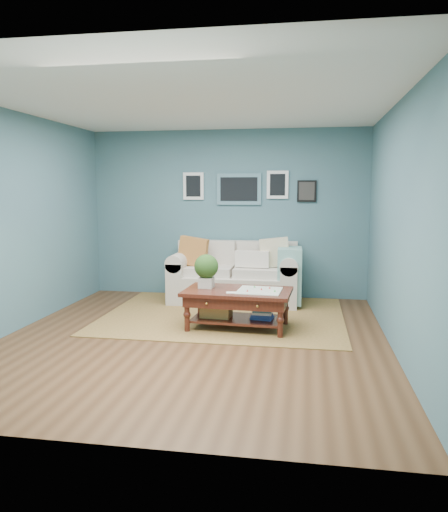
# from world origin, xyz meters

# --- Properties ---
(room_shell) EXTENTS (5.00, 5.02, 2.70)m
(room_shell) POSITION_xyz_m (0.01, 0.06, 1.36)
(room_shell) COLOR brown
(room_shell) RESTS_ON ground
(area_rug) EXTENTS (3.27, 2.62, 0.01)m
(area_rug) POSITION_xyz_m (0.17, 1.14, 0.01)
(area_rug) COLOR brown
(area_rug) RESTS_ON ground
(loveseat) EXTENTS (2.02, 0.92, 1.04)m
(loveseat) POSITION_xyz_m (0.28, 2.03, 0.42)
(loveseat) COLOR beige
(loveseat) RESTS_ON ground
(coffee_table) EXTENTS (1.37, 0.85, 0.93)m
(coffee_table) POSITION_xyz_m (0.38, 0.54, 0.41)
(coffee_table) COLOR #34130D
(coffee_table) RESTS_ON ground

